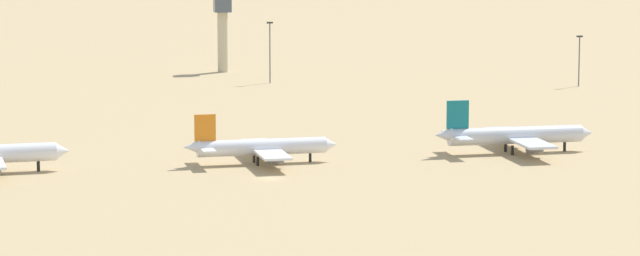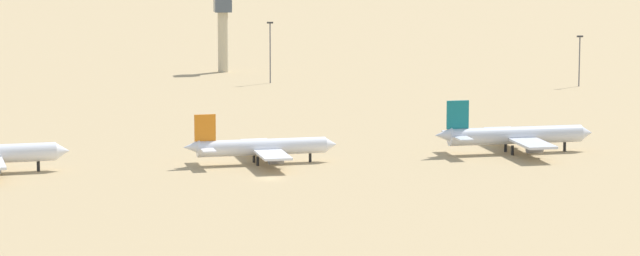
{
  "view_description": "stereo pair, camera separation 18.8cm",
  "coord_description": "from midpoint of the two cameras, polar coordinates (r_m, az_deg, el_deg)",
  "views": [
    {
      "loc": [
        -43.49,
        -299.73,
        54.35
      ],
      "look_at": [
        14.34,
        24.75,
        6.0
      ],
      "focal_mm": 89.24,
      "sensor_mm": 36.0,
      "label": 1
    },
    {
      "loc": [
        -43.31,
        -299.76,
        54.35
      ],
      "look_at": [
        14.34,
        24.75,
        6.0
      ],
      "focal_mm": 89.24,
      "sensor_mm": 36.0,
      "label": 2
    }
  ],
  "objects": [
    {
      "name": "control_tower",
      "position": [
        493.14,
        -3.53,
        3.69
      ],
      "size": [
        5.2,
        5.2,
        23.89
      ],
      "color": "#C6B793",
      "rests_on": "ground"
    },
    {
      "name": "parked_jet_orange_4",
      "position": [
        324.11,
        -2.17,
        -0.69
      ],
      "size": [
        32.0,
        26.91,
        10.57
      ],
      "rotation": [
        0.0,
        0.0,
        0.05
      ],
      "color": "white",
      "rests_on": "ground"
    },
    {
      "name": "parked_jet_teal_5",
      "position": [
        339.75,
        6.95,
        -0.27
      ],
      "size": [
        35.29,
        29.64,
        11.67
      ],
      "rotation": [
        0.0,
        0.0,
        0.04
      ],
      "color": "silver",
      "rests_on": "ground"
    },
    {
      "name": "light_pole_mid",
      "position": [
        463.42,
        -1.82,
        2.88
      ],
      "size": [
        1.8,
        0.5,
        17.94
      ],
      "color": "#59595E",
      "rests_on": "ground"
    },
    {
      "name": "light_pole_west",
      "position": [
        461.36,
        9.27,
        2.54
      ],
      "size": [
        1.8,
        0.5,
        14.65
      ],
      "color": "#59595E",
      "rests_on": "ground"
    },
    {
      "name": "ground",
      "position": [
        307.71,
        -1.84,
        -1.83
      ],
      "size": [
        4000.0,
        4000.0,
        0.0
      ],
      "primitive_type": "plane",
      "color": "tan"
    }
  ]
}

